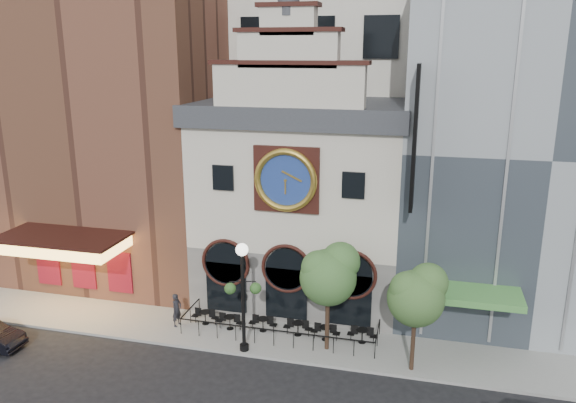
# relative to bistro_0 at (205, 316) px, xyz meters

# --- Properties ---
(ground) EXTENTS (120.00, 120.00, 0.00)m
(ground) POSITION_rel_bistro_0_xyz_m (4.43, -2.59, -0.61)
(ground) COLOR black
(ground) RESTS_ON ground
(sidewalk) EXTENTS (44.00, 5.00, 0.15)m
(sidewalk) POSITION_rel_bistro_0_xyz_m (4.43, -0.09, -0.54)
(sidewalk) COLOR gray
(sidewalk) RESTS_ON ground
(clock_building) EXTENTS (12.60, 8.78, 18.65)m
(clock_building) POSITION_rel_bistro_0_xyz_m (4.43, 5.23, 6.07)
(clock_building) COLOR #605E5B
(clock_building) RESTS_ON ground
(theater_building) EXTENTS (14.00, 15.60, 25.00)m
(theater_building) POSITION_rel_bistro_0_xyz_m (-8.57, 7.37, 11.99)
(theater_building) COLOR brown
(theater_building) RESTS_ON ground
(retail_building) EXTENTS (14.00, 14.40, 20.00)m
(retail_building) POSITION_rel_bistro_0_xyz_m (17.42, 7.40, 9.53)
(retail_building) COLOR gray
(retail_building) RESTS_ON ground
(cafe_railing) EXTENTS (10.60, 2.60, 0.90)m
(cafe_railing) POSITION_rel_bistro_0_xyz_m (4.43, -0.09, -0.01)
(cafe_railing) COLOR black
(cafe_railing) RESTS_ON sidewalk
(bistro_0) EXTENTS (1.58, 0.68, 0.90)m
(bistro_0) POSITION_rel_bistro_0_xyz_m (0.00, 0.00, 0.00)
(bistro_0) COLOR black
(bistro_0) RESTS_ON sidewalk
(bistro_1) EXTENTS (1.58, 0.68, 0.90)m
(bistro_1) POSITION_rel_bistro_0_xyz_m (1.56, -0.23, 0.00)
(bistro_1) COLOR black
(bistro_1) RESTS_ON sidewalk
(bistro_2) EXTENTS (1.58, 0.68, 0.90)m
(bistro_2) POSITION_rel_bistro_0_xyz_m (3.42, 0.00, 0.00)
(bistro_2) COLOR black
(bistro_2) RESTS_ON sidewalk
(bistro_3) EXTENTS (1.58, 0.68, 0.90)m
(bistro_3) POSITION_rel_bistro_0_xyz_m (5.41, 0.02, 0.00)
(bistro_3) COLOR black
(bistro_3) RESTS_ON sidewalk
(bistro_4) EXTENTS (1.58, 0.68, 0.90)m
(bistro_4) POSITION_rel_bistro_0_xyz_m (6.96, -0.10, 0.00)
(bistro_4) COLOR black
(bistro_4) RESTS_ON sidewalk
(bistro_5) EXTENTS (1.58, 0.68, 0.90)m
(bistro_5) POSITION_rel_bistro_0_xyz_m (8.91, 0.08, 0.00)
(bistro_5) COLOR black
(bistro_5) RESTS_ON sidewalk
(pedestrian) EXTENTS (0.60, 0.78, 1.92)m
(pedestrian) POSITION_rel_bistro_0_xyz_m (-1.47, -0.55, 0.49)
(pedestrian) COLOR black
(pedestrian) RESTS_ON sidewalk
(lamppost) EXTENTS (1.83, 0.93, 5.87)m
(lamppost) POSITION_rel_bistro_0_xyz_m (3.05, -2.19, 3.17)
(lamppost) COLOR black
(lamppost) RESTS_ON sidewalk
(tree_left) EXTENTS (3.01, 2.90, 5.79)m
(tree_left) POSITION_rel_bistro_0_xyz_m (7.25, -0.95, 3.78)
(tree_left) COLOR #382619
(tree_left) RESTS_ON sidewalk
(tree_right) EXTENTS (2.82, 2.72, 5.44)m
(tree_right) POSITION_rel_bistro_0_xyz_m (11.61, -1.86, 3.52)
(tree_right) COLOR #382619
(tree_right) RESTS_ON sidewalk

